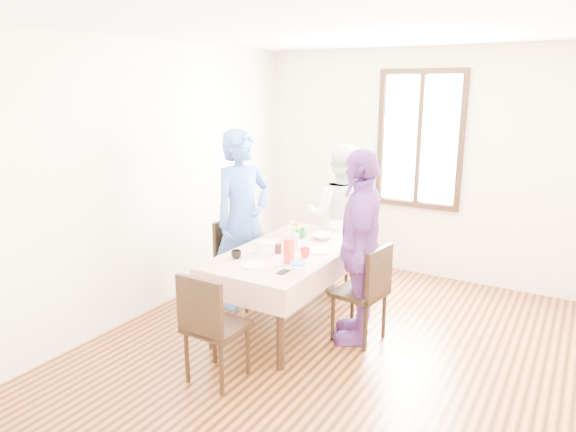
{
  "coord_description": "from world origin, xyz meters",
  "views": [
    {
      "loc": [
        1.78,
        -3.82,
        2.28
      ],
      "look_at": [
        -0.58,
        0.17,
        1.1
      ],
      "focal_mm": 32.33,
      "sensor_mm": 36.0,
      "label": 1
    }
  ],
  "objects_px": {
    "chair_left": "(241,263)",
    "person_left": "(242,220)",
    "chair_far": "(341,248)",
    "dining_table": "(291,287)",
    "chair_right": "(359,292)",
    "chair_near": "(217,326)",
    "person_right": "(359,247)",
    "person_far": "(341,217)"
  },
  "relations": [
    {
      "from": "chair_left",
      "to": "person_left",
      "type": "relative_size",
      "value": 0.49
    },
    {
      "from": "dining_table",
      "to": "person_left",
      "type": "bearing_deg",
      "value": 166.98
    },
    {
      "from": "chair_near",
      "to": "person_far",
      "type": "distance_m",
      "value": 2.3
    },
    {
      "from": "chair_near",
      "to": "person_far",
      "type": "xyz_separation_m",
      "value": [
        0.0,
        2.27,
        0.37
      ]
    },
    {
      "from": "dining_table",
      "to": "chair_right",
      "type": "xyz_separation_m",
      "value": [
        0.69,
        0.05,
        0.08
      ]
    },
    {
      "from": "chair_near",
      "to": "person_far",
      "type": "bearing_deg",
      "value": 90.35
    },
    {
      "from": "person_right",
      "to": "chair_right",
      "type": "bearing_deg",
      "value": 70.15
    },
    {
      "from": "dining_table",
      "to": "chair_left",
      "type": "height_order",
      "value": "chair_left"
    },
    {
      "from": "chair_left",
      "to": "person_right",
      "type": "distance_m",
      "value": 1.44
    },
    {
      "from": "dining_table",
      "to": "person_left",
      "type": "height_order",
      "value": "person_left"
    },
    {
      "from": "chair_right",
      "to": "person_far",
      "type": "bearing_deg",
      "value": 40.35
    },
    {
      "from": "dining_table",
      "to": "person_left",
      "type": "relative_size",
      "value": 0.9
    },
    {
      "from": "chair_left",
      "to": "chair_right",
      "type": "distance_m",
      "value": 1.39
    },
    {
      "from": "chair_right",
      "to": "chair_far",
      "type": "distance_m",
      "value": 1.29
    },
    {
      "from": "person_left",
      "to": "chair_near",
      "type": "bearing_deg",
      "value": -134.77
    },
    {
      "from": "chair_far",
      "to": "person_left",
      "type": "height_order",
      "value": "person_left"
    },
    {
      "from": "chair_left",
      "to": "person_far",
      "type": "height_order",
      "value": "person_far"
    },
    {
      "from": "chair_left",
      "to": "chair_far",
      "type": "distance_m",
      "value": 1.21
    },
    {
      "from": "person_right",
      "to": "person_far",
      "type": "bearing_deg",
      "value": -167.65
    },
    {
      "from": "person_left",
      "to": "person_right",
      "type": "bearing_deg",
      "value": -76.6
    },
    {
      "from": "chair_right",
      "to": "chair_far",
      "type": "relative_size",
      "value": 1.0
    },
    {
      "from": "person_far",
      "to": "person_right",
      "type": "relative_size",
      "value": 0.94
    },
    {
      "from": "chair_far",
      "to": "person_far",
      "type": "bearing_deg",
      "value": 94.41
    },
    {
      "from": "dining_table",
      "to": "chair_near",
      "type": "distance_m",
      "value": 1.15
    },
    {
      "from": "chair_left",
      "to": "person_far",
      "type": "relative_size",
      "value": 0.55
    },
    {
      "from": "chair_far",
      "to": "chair_near",
      "type": "bearing_deg",
      "value": 94.41
    },
    {
      "from": "chair_right",
      "to": "person_far",
      "type": "height_order",
      "value": "person_far"
    },
    {
      "from": "chair_right",
      "to": "person_right",
      "type": "bearing_deg",
      "value": 97.44
    },
    {
      "from": "chair_left",
      "to": "chair_near",
      "type": "xyz_separation_m",
      "value": [
        0.69,
        -1.3,
        0.0
      ]
    },
    {
      "from": "chair_right",
      "to": "chair_near",
      "type": "relative_size",
      "value": 1.0
    },
    {
      "from": "chair_right",
      "to": "chair_left",
      "type": "bearing_deg",
      "value": 93.15
    },
    {
      "from": "chair_far",
      "to": "chair_near",
      "type": "distance_m",
      "value": 2.29
    },
    {
      "from": "person_left",
      "to": "person_right",
      "type": "distance_m",
      "value": 1.35
    },
    {
      "from": "dining_table",
      "to": "chair_right",
      "type": "distance_m",
      "value": 0.7
    },
    {
      "from": "chair_left",
      "to": "chair_near",
      "type": "height_order",
      "value": "same"
    },
    {
      "from": "dining_table",
      "to": "chair_far",
      "type": "distance_m",
      "value": 1.15
    },
    {
      "from": "person_far",
      "to": "chair_right",
      "type": "bearing_deg",
      "value": 107.54
    },
    {
      "from": "chair_near",
      "to": "person_left",
      "type": "relative_size",
      "value": 0.49
    },
    {
      "from": "chair_left",
      "to": "chair_far",
      "type": "height_order",
      "value": "same"
    },
    {
      "from": "person_far",
      "to": "chair_left",
      "type": "bearing_deg",
      "value": 39.01
    },
    {
      "from": "chair_left",
      "to": "person_left",
      "type": "distance_m",
      "value": 0.47
    },
    {
      "from": "chair_far",
      "to": "person_left",
      "type": "distance_m",
      "value": 1.29
    }
  ]
}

